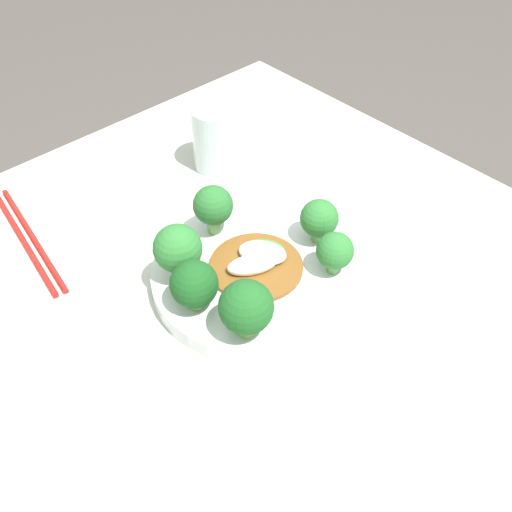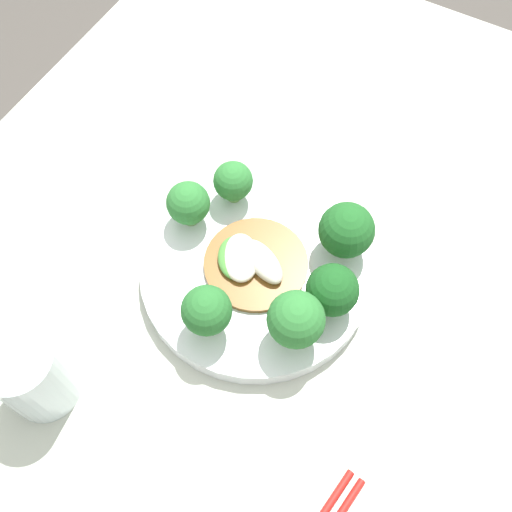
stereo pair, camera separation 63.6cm
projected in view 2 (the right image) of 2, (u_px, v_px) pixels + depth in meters
The scene contains 11 objects.
ground_plane at pixel (281, 420), 1.33m from camera, with size 8.00×8.00×0.00m, color #4C4742.
table at pixel (290, 366), 0.99m from camera, with size 0.90×0.84×0.77m.
plate at pixel (256, 270), 0.63m from camera, with size 0.24×0.24×0.02m.
broccoli_north at pixel (332, 290), 0.57m from camera, with size 0.05×0.05×0.06m.
broccoli_southwest at pixel (233, 181), 0.64m from camera, with size 0.04×0.04×0.05m.
broccoli_northwest at pixel (346, 231), 0.60m from camera, with size 0.06×0.06×0.07m.
broccoli_south at pixel (188, 204), 0.62m from camera, with size 0.05×0.05×0.06m.
broccoli_northeast at pixel (296, 320), 0.55m from camera, with size 0.05×0.05×0.07m.
broccoli_east at pixel (207, 311), 0.56m from camera, with size 0.05×0.05×0.06m.
stirfry_center at pixel (251, 261), 0.62m from camera, with size 0.11×0.11×0.02m.
drinking_glass at pixel (32, 375), 0.54m from camera, with size 0.07×0.07×0.09m.
Camera 2 is at (0.30, 0.10, 1.34)m, focal length 42.00 mm.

